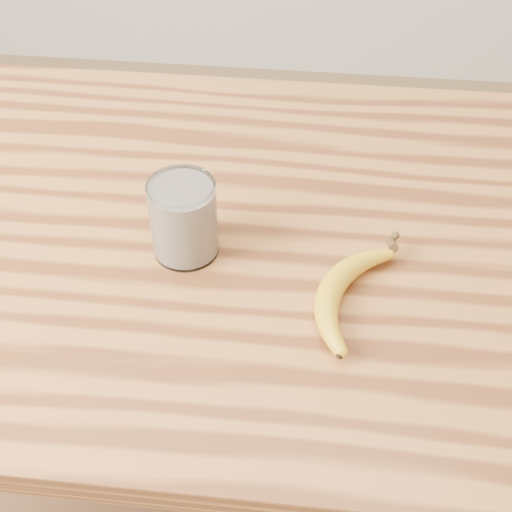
# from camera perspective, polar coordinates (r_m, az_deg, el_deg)

# --- Properties ---
(table) EXTENTS (1.20, 0.80, 0.90)m
(table) POSITION_cam_1_polar(r_m,az_deg,el_deg) (1.11, -7.77, -2.24)
(table) COLOR #AC6932
(table) RESTS_ON ground
(smoothie_glass) EXTENTS (0.09, 0.09, 0.11)m
(smoothie_glass) POSITION_cam_1_polar(r_m,az_deg,el_deg) (0.93, -5.81, 2.97)
(smoothie_glass) COLOR white
(smoothie_glass) RESTS_ON table
(banana) EXTENTS (0.18, 0.28, 0.03)m
(banana) POSITION_cam_1_polar(r_m,az_deg,el_deg) (0.90, 6.03, -2.56)
(banana) COLOR gold
(banana) RESTS_ON table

